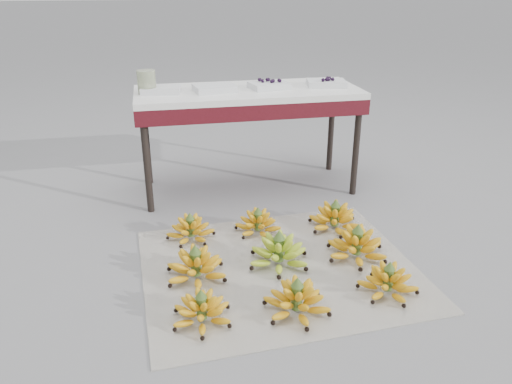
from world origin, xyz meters
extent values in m
plane|color=gray|center=(0.00, 0.00, 0.00)|extent=(60.00, 60.00, 0.00)
cube|color=white|center=(-0.03, -0.01, 0.00)|extent=(1.30, 1.11, 0.01)
ellipsoid|color=gold|center=(-0.42, -0.34, 0.04)|extent=(0.30, 0.30, 0.07)
ellipsoid|color=gold|center=(-0.42, -0.34, 0.07)|extent=(0.21, 0.21, 0.05)
ellipsoid|color=gold|center=(-0.42, -0.34, 0.10)|extent=(0.14, 0.14, 0.05)
cylinder|color=#3F5B21|center=(-0.42, -0.34, 0.07)|extent=(0.04, 0.04, 0.10)
cone|color=#3F5B21|center=(-0.42, -0.34, 0.14)|extent=(0.05, 0.05, 0.04)
ellipsoid|color=gold|center=(-0.04, -0.36, 0.05)|extent=(0.31, 0.31, 0.08)
ellipsoid|color=gold|center=(-0.04, -0.36, 0.08)|extent=(0.22, 0.22, 0.06)
ellipsoid|color=gold|center=(-0.04, -0.36, 0.12)|extent=(0.14, 0.14, 0.05)
cylinder|color=#3F5B21|center=(-0.04, -0.36, 0.08)|extent=(0.04, 0.04, 0.11)
cone|color=#3F5B21|center=(-0.04, -0.36, 0.15)|extent=(0.05, 0.05, 0.04)
ellipsoid|color=gold|center=(0.38, -0.30, 0.04)|extent=(0.33, 0.33, 0.08)
ellipsoid|color=gold|center=(0.38, -0.30, 0.08)|extent=(0.24, 0.24, 0.06)
ellipsoid|color=gold|center=(0.38, -0.30, 0.11)|extent=(0.15, 0.15, 0.05)
cylinder|color=#3F5B21|center=(0.38, -0.30, 0.08)|extent=(0.04, 0.04, 0.10)
cone|color=#3F5B21|center=(0.38, -0.30, 0.14)|extent=(0.05, 0.05, 0.04)
ellipsoid|color=gold|center=(-0.42, -0.02, 0.05)|extent=(0.32, 0.32, 0.08)
ellipsoid|color=gold|center=(-0.42, -0.02, 0.08)|extent=(0.22, 0.22, 0.06)
ellipsoid|color=gold|center=(-0.42, -0.02, 0.12)|extent=(0.15, 0.15, 0.05)
cylinder|color=#3F5B21|center=(-0.42, -0.02, 0.08)|extent=(0.05, 0.05, 0.11)
cone|color=#3F5B21|center=(-0.42, -0.02, 0.16)|extent=(0.05, 0.05, 0.04)
ellipsoid|color=#79AE1D|center=(-0.02, 0.02, 0.05)|extent=(0.30, 0.30, 0.09)
ellipsoid|color=#79AE1D|center=(-0.02, 0.02, 0.09)|extent=(0.21, 0.21, 0.07)
ellipsoid|color=#79AE1D|center=(-0.02, 0.02, 0.12)|extent=(0.14, 0.14, 0.05)
cylinder|color=#3F5B21|center=(-0.02, 0.02, 0.09)|extent=(0.05, 0.05, 0.12)
cone|color=#3F5B21|center=(-0.02, 0.02, 0.16)|extent=(0.06, 0.06, 0.04)
ellipsoid|color=gold|center=(0.36, 0.00, 0.05)|extent=(0.35, 0.35, 0.09)
ellipsoid|color=gold|center=(0.36, 0.00, 0.09)|extent=(0.25, 0.25, 0.07)
ellipsoid|color=gold|center=(0.36, 0.00, 0.12)|extent=(0.16, 0.16, 0.05)
cylinder|color=#3F5B21|center=(0.36, 0.00, 0.09)|extent=(0.05, 0.05, 0.12)
cone|color=#3F5B21|center=(0.36, 0.00, 0.16)|extent=(0.06, 0.06, 0.04)
ellipsoid|color=gold|center=(-0.41, 0.36, 0.04)|extent=(0.29, 0.29, 0.07)
ellipsoid|color=gold|center=(-0.41, 0.36, 0.07)|extent=(0.21, 0.21, 0.05)
ellipsoid|color=gold|center=(-0.41, 0.36, 0.10)|extent=(0.13, 0.13, 0.05)
cylinder|color=#3F5B21|center=(-0.41, 0.36, 0.07)|extent=(0.04, 0.04, 0.10)
cone|color=#3F5B21|center=(-0.41, 0.36, 0.14)|extent=(0.05, 0.05, 0.04)
ellipsoid|color=gold|center=(-0.05, 0.35, 0.04)|extent=(0.30, 0.30, 0.07)
ellipsoid|color=gold|center=(-0.05, 0.35, 0.07)|extent=(0.21, 0.21, 0.05)
ellipsoid|color=gold|center=(-0.05, 0.35, 0.10)|extent=(0.14, 0.14, 0.04)
cylinder|color=#3F5B21|center=(-0.05, 0.35, 0.07)|extent=(0.04, 0.04, 0.10)
cone|color=#3F5B21|center=(-0.05, 0.35, 0.14)|extent=(0.05, 0.05, 0.04)
ellipsoid|color=gold|center=(0.36, 0.31, 0.05)|extent=(0.31, 0.31, 0.08)
ellipsoid|color=gold|center=(0.36, 0.31, 0.08)|extent=(0.22, 0.22, 0.06)
ellipsoid|color=gold|center=(0.36, 0.31, 0.12)|extent=(0.14, 0.14, 0.05)
cylinder|color=#3F5B21|center=(0.36, 0.31, 0.08)|extent=(0.05, 0.05, 0.11)
cone|color=#3F5B21|center=(0.36, 0.31, 0.16)|extent=(0.05, 0.05, 0.04)
cylinder|color=black|center=(-0.61, 0.75, 0.30)|extent=(0.04, 0.04, 0.61)
cylinder|color=black|center=(0.64, 0.75, 0.30)|extent=(0.04, 0.04, 0.61)
cylinder|color=black|center=(-0.61, 1.19, 0.30)|extent=(0.04, 0.04, 0.61)
cylinder|color=black|center=(0.64, 1.19, 0.30)|extent=(0.04, 0.04, 0.61)
cube|color=#4E0E1A|center=(0.02, 0.97, 0.56)|extent=(1.34, 0.53, 0.09)
cube|color=white|center=(0.02, 0.97, 0.62)|extent=(1.34, 0.53, 0.04)
cube|color=silver|center=(-0.50, 0.97, 0.66)|extent=(0.24, 0.18, 0.04)
cube|color=silver|center=(-0.19, 0.95, 0.66)|extent=(0.26, 0.20, 0.04)
cube|color=silver|center=(0.14, 0.96, 0.66)|extent=(0.25, 0.20, 0.04)
sphere|color=black|center=(0.09, 1.00, 0.69)|extent=(0.02, 0.02, 0.02)
sphere|color=black|center=(0.15, 0.94, 0.69)|extent=(0.02, 0.02, 0.02)
sphere|color=black|center=(0.20, 0.96, 0.69)|extent=(0.02, 0.02, 0.02)
sphere|color=black|center=(0.14, 0.99, 0.69)|extent=(0.02, 0.02, 0.02)
sphere|color=black|center=(0.10, 0.96, 0.69)|extent=(0.02, 0.02, 0.02)
sphere|color=black|center=(0.21, 0.95, 0.69)|extent=(0.02, 0.02, 0.02)
sphere|color=black|center=(0.15, 1.00, 0.69)|extent=(0.02, 0.02, 0.02)
sphere|color=black|center=(0.17, 0.95, 0.69)|extent=(0.02, 0.02, 0.02)
sphere|color=black|center=(0.10, 1.00, 0.69)|extent=(0.02, 0.02, 0.02)
cube|color=silver|center=(0.50, 0.96, 0.66)|extent=(0.26, 0.20, 0.04)
sphere|color=black|center=(0.51, 0.96, 0.69)|extent=(0.02, 0.02, 0.02)
sphere|color=black|center=(0.50, 0.93, 0.69)|extent=(0.02, 0.02, 0.02)
sphere|color=black|center=(0.53, 0.92, 0.69)|extent=(0.02, 0.02, 0.02)
sphere|color=black|center=(0.46, 0.91, 0.69)|extent=(0.02, 0.02, 0.02)
sphere|color=black|center=(0.49, 0.93, 0.69)|extent=(0.02, 0.02, 0.02)
sphere|color=black|center=(0.52, 0.96, 0.69)|extent=(0.02, 0.02, 0.02)
sphere|color=black|center=(0.52, 0.95, 0.69)|extent=(0.02, 0.02, 0.02)
cylinder|color=beige|center=(-0.57, 0.97, 0.71)|extent=(0.14, 0.14, 0.13)
camera|label=1|loc=(-0.54, -1.95, 1.26)|focal=35.00mm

